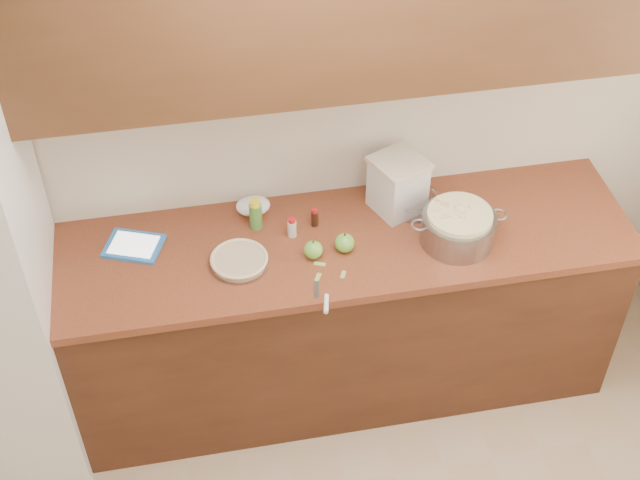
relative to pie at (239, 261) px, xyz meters
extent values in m
plane|color=white|center=(0.35, -1.41, 1.66)|extent=(3.60, 3.60, 0.00)
plane|color=beige|center=(0.35, 0.39, 0.36)|extent=(3.60, 0.00, 3.60)
cube|color=#4C2615|center=(0.35, 0.07, -0.50)|extent=(2.60, 0.65, 0.88)
cube|color=brown|center=(0.35, 0.07, -0.04)|extent=(2.64, 0.68, 0.04)
cylinder|color=silver|center=(0.00, 0.00, 0.00)|extent=(0.24, 0.24, 0.03)
cylinder|color=beige|center=(0.00, 0.00, 0.00)|extent=(0.22, 0.22, 0.03)
torus|color=beige|center=(0.00, 0.00, 0.01)|extent=(0.24, 0.24, 0.02)
cylinder|color=gray|center=(0.90, -0.03, 0.05)|extent=(0.31, 0.31, 0.13)
torus|color=gray|center=(0.74, -0.03, 0.09)|extent=(0.07, 0.07, 0.01)
torus|color=gray|center=(1.07, -0.03, 0.09)|extent=(0.07, 0.07, 0.01)
cylinder|color=beige|center=(0.90, -0.03, 0.06)|extent=(0.27, 0.27, 0.14)
cube|color=silver|center=(0.71, 0.22, 0.10)|extent=(0.25, 0.25, 0.23)
cube|color=beige|center=(0.71, 0.22, 0.22)|extent=(0.27, 0.27, 0.02)
cube|color=blue|center=(-0.42, 0.18, -0.01)|extent=(0.27, 0.24, 0.01)
cube|color=white|center=(-0.42, 0.18, 0.00)|extent=(0.22, 0.19, 0.00)
cube|color=gray|center=(0.28, -0.19, -0.02)|extent=(0.04, 0.10, 0.00)
cylinder|color=white|center=(0.30, -0.29, -0.01)|extent=(0.04, 0.09, 0.02)
cylinder|color=#4C8C38|center=(0.10, 0.21, 0.04)|extent=(0.05, 0.05, 0.12)
cylinder|color=yellow|center=(0.10, 0.21, 0.11)|extent=(0.05, 0.05, 0.02)
cylinder|color=beige|center=(0.24, 0.13, 0.02)|extent=(0.04, 0.04, 0.08)
cylinder|color=red|center=(0.24, 0.13, 0.06)|extent=(0.03, 0.03, 0.02)
cylinder|color=black|center=(0.34, 0.17, 0.02)|extent=(0.03, 0.03, 0.07)
cylinder|color=red|center=(0.34, 0.17, 0.06)|extent=(0.03, 0.03, 0.01)
cylinder|color=silver|center=(0.78, 0.20, 0.02)|extent=(0.19, 0.19, 0.07)
torus|color=silver|center=(0.78, 0.20, 0.05)|extent=(0.20, 0.20, 0.01)
ellipsoid|color=white|center=(0.10, 0.31, 0.01)|extent=(0.15, 0.12, 0.06)
sphere|color=#66AB37|center=(0.30, -0.01, 0.02)|extent=(0.08, 0.08, 0.08)
cylinder|color=#3F2D19|center=(0.30, -0.01, 0.06)|extent=(0.01, 0.01, 0.01)
sphere|color=#66AB37|center=(0.43, 0.00, 0.02)|extent=(0.08, 0.08, 0.08)
cylinder|color=#3F2D19|center=(0.43, 0.00, 0.07)|extent=(0.01, 0.01, 0.01)
cube|color=#95B859|center=(0.30, -0.13, -0.02)|extent=(0.04, 0.05, 0.00)
cube|color=#95B859|center=(0.40, -0.14, -0.02)|extent=(0.03, 0.05, 0.00)
cube|color=#95B859|center=(0.32, -0.06, -0.02)|extent=(0.05, 0.04, 0.00)
camera|label=1|loc=(-0.15, -2.57, 2.52)|focal=50.00mm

